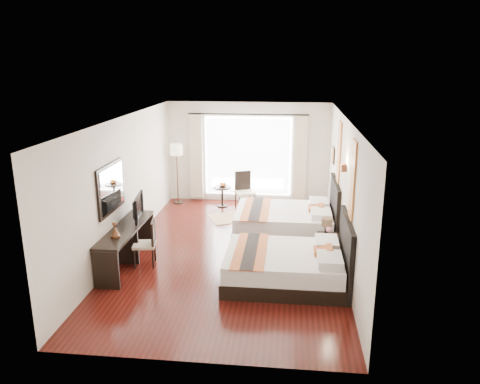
# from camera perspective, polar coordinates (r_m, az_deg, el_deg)

# --- Properties ---
(floor) EXTENTS (4.50, 7.50, 0.01)m
(floor) POSITION_cam_1_polar(r_m,az_deg,el_deg) (9.94, -1.03, -7.36)
(floor) COLOR #330D09
(floor) RESTS_ON ground
(ceiling) EXTENTS (4.50, 7.50, 0.02)m
(ceiling) POSITION_cam_1_polar(r_m,az_deg,el_deg) (9.20, -1.11, 8.85)
(ceiling) COLOR white
(ceiling) RESTS_ON wall_headboard
(wall_headboard) EXTENTS (0.01, 7.50, 2.80)m
(wall_headboard) POSITION_cam_1_polar(r_m,az_deg,el_deg) (9.47, 12.54, 0.08)
(wall_headboard) COLOR silver
(wall_headboard) RESTS_ON floor
(wall_desk) EXTENTS (0.01, 7.50, 2.80)m
(wall_desk) POSITION_cam_1_polar(r_m,az_deg,el_deg) (10.00, -13.94, 0.83)
(wall_desk) COLOR silver
(wall_desk) RESTS_ON floor
(wall_window) EXTENTS (4.50, 0.01, 2.80)m
(wall_window) POSITION_cam_1_polar(r_m,az_deg,el_deg) (13.10, 0.99, 4.81)
(wall_window) COLOR silver
(wall_window) RESTS_ON floor
(wall_entry) EXTENTS (4.50, 0.01, 2.80)m
(wall_entry) POSITION_cam_1_polar(r_m,az_deg,el_deg) (5.99, -5.62, -9.03)
(wall_entry) COLOR silver
(wall_entry) RESTS_ON floor
(window_glass) EXTENTS (2.40, 0.02, 2.20)m
(window_glass) POSITION_cam_1_polar(r_m,az_deg,el_deg) (13.11, 0.98, 4.37)
(window_glass) COLOR white
(window_glass) RESTS_ON wall_window
(sheer_curtain) EXTENTS (2.30, 0.02, 2.10)m
(sheer_curtain) POSITION_cam_1_polar(r_m,az_deg,el_deg) (13.05, 0.96, 4.31)
(sheer_curtain) COLOR white
(sheer_curtain) RESTS_ON wall_window
(drape_left) EXTENTS (0.35, 0.14, 2.35)m
(drape_left) POSITION_cam_1_polar(r_m,az_deg,el_deg) (13.22, -5.35, 4.31)
(drape_left) COLOR beige
(drape_left) RESTS_ON floor
(drape_right) EXTENTS (0.35, 0.14, 2.35)m
(drape_right) POSITION_cam_1_polar(r_m,az_deg,el_deg) (12.96, 7.35, 4.02)
(drape_right) COLOR beige
(drape_right) RESTS_ON floor
(art_panel_near) EXTENTS (0.03, 0.50, 1.35)m
(art_panel_near) POSITION_cam_1_polar(r_m,az_deg,el_deg) (8.14, 13.56, 1.46)
(art_panel_near) COLOR maroon
(art_panel_near) RESTS_ON wall_headboard
(art_panel_far) EXTENTS (0.03, 0.50, 1.35)m
(art_panel_far) POSITION_cam_1_polar(r_m,az_deg,el_deg) (10.46, 11.98, 4.71)
(art_panel_far) COLOR maroon
(art_panel_far) RESTS_ON wall_headboard
(wall_sconce) EXTENTS (0.10, 0.14, 0.14)m
(wall_sconce) POSITION_cam_1_polar(r_m,az_deg,el_deg) (9.16, 12.51, 2.91)
(wall_sconce) COLOR #4C2D1B
(wall_sconce) RESTS_ON wall_headboard
(mirror_frame) EXTENTS (0.04, 1.25, 0.95)m
(mirror_frame) POSITION_cam_1_polar(r_m,az_deg,el_deg) (9.25, -15.47, 0.47)
(mirror_frame) COLOR black
(mirror_frame) RESTS_ON wall_desk
(mirror_glass) EXTENTS (0.01, 1.12, 0.82)m
(mirror_glass) POSITION_cam_1_polar(r_m,az_deg,el_deg) (9.24, -15.33, 0.47)
(mirror_glass) COLOR white
(mirror_glass) RESTS_ON mirror_frame
(bed_near) EXTENTS (2.20, 1.72, 1.24)m
(bed_near) POSITION_cam_1_polar(r_m,az_deg,el_deg) (8.61, 6.00, -8.87)
(bed_near) COLOR black
(bed_near) RESTS_ON floor
(bed_far) EXTENTS (2.30, 1.79, 1.30)m
(bed_far) POSITION_cam_1_polar(r_m,az_deg,el_deg) (10.83, 5.85, -3.51)
(bed_far) COLOR black
(bed_far) RESTS_ON floor
(nightstand) EXTENTS (0.43, 0.53, 0.51)m
(nightstand) POSITION_cam_1_polar(r_m,az_deg,el_deg) (9.63, 10.65, -6.73)
(nightstand) COLOR black
(nightstand) RESTS_ON floor
(table_lamp) EXTENTS (0.22, 0.22, 0.34)m
(table_lamp) POSITION_cam_1_polar(r_m,az_deg,el_deg) (9.57, 10.55, -3.81)
(table_lamp) COLOR black
(table_lamp) RESTS_ON nightstand
(vase) EXTENTS (0.13, 0.13, 0.12)m
(vase) POSITION_cam_1_polar(r_m,az_deg,el_deg) (9.43, 10.73, -5.26)
(vase) COLOR black
(vase) RESTS_ON nightstand
(console_desk) EXTENTS (0.50, 2.20, 0.76)m
(console_desk) POSITION_cam_1_polar(r_m,az_deg,el_deg) (9.54, -13.66, -6.37)
(console_desk) COLOR black
(console_desk) RESTS_ON floor
(television) EXTENTS (0.25, 0.88, 0.50)m
(television) POSITION_cam_1_polar(r_m,az_deg,el_deg) (9.81, -12.73, -1.77)
(television) COLOR black
(television) RESTS_ON console_desk
(bronze_figurine) EXTENTS (0.18, 0.18, 0.27)m
(bronze_figurine) POSITION_cam_1_polar(r_m,az_deg,el_deg) (8.90, -14.99, -4.56)
(bronze_figurine) COLOR #4C2D1B
(bronze_figurine) RESTS_ON console_desk
(desk_chair) EXTENTS (0.49, 0.49, 0.91)m
(desk_chair) POSITION_cam_1_polar(r_m,az_deg,el_deg) (9.44, -11.41, -7.13)
(desk_chair) COLOR beige
(desk_chair) RESTS_ON floor
(floor_lamp) EXTENTS (0.34, 0.34, 1.68)m
(floor_lamp) POSITION_cam_1_polar(r_m,az_deg,el_deg) (12.97, -7.75, 4.66)
(floor_lamp) COLOR black
(floor_lamp) RESTS_ON floor
(side_table) EXTENTS (0.48, 0.48, 0.55)m
(side_table) POSITION_cam_1_polar(r_m,az_deg,el_deg) (12.85, -2.17, -0.57)
(side_table) COLOR black
(side_table) RESTS_ON floor
(fruit_bowl) EXTENTS (0.28, 0.28, 0.05)m
(fruit_bowl) POSITION_cam_1_polar(r_m,az_deg,el_deg) (12.79, -2.11, 0.77)
(fruit_bowl) COLOR #422817
(fruit_bowl) RESTS_ON side_table
(window_chair) EXTENTS (0.62, 0.62, 1.03)m
(window_chair) POSITION_cam_1_polar(r_m,az_deg,el_deg) (12.58, 0.57, -0.76)
(window_chair) COLOR beige
(window_chair) RESTS_ON floor
(jute_rug) EXTENTS (1.59, 1.37, 0.01)m
(jute_rug) POSITION_cam_1_polar(r_m,az_deg,el_deg) (12.05, -0.47, -3.05)
(jute_rug) COLOR tan
(jute_rug) RESTS_ON floor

